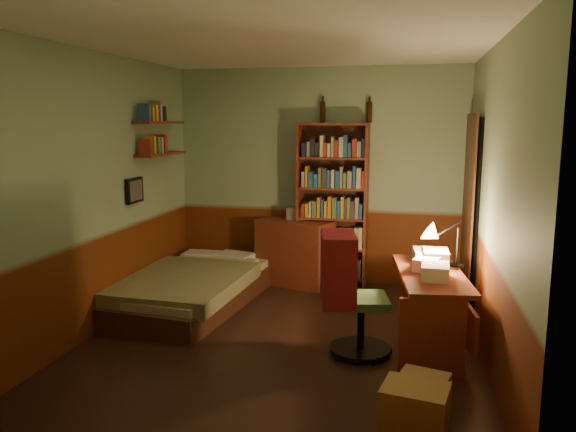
% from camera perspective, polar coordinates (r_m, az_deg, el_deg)
% --- Properties ---
extents(floor, '(3.50, 4.00, 0.02)m').
position_cam_1_polar(floor, '(5.24, -0.60, -12.51)').
color(floor, black).
rests_on(floor, ground).
extents(ceiling, '(3.50, 4.00, 0.02)m').
position_cam_1_polar(ceiling, '(4.90, -0.66, 17.20)').
color(ceiling, silver).
rests_on(ceiling, wall_back).
extents(wall_back, '(3.50, 0.02, 2.60)m').
position_cam_1_polar(wall_back, '(6.86, 3.18, 4.05)').
color(wall_back, gray).
rests_on(wall_back, ground).
extents(wall_left, '(0.02, 4.00, 2.60)m').
position_cam_1_polar(wall_left, '(5.56, -18.59, 2.26)').
color(wall_left, gray).
rests_on(wall_left, ground).
extents(wall_right, '(0.02, 4.00, 2.60)m').
position_cam_1_polar(wall_right, '(4.82, 20.21, 1.11)').
color(wall_right, gray).
rests_on(wall_right, ground).
extents(wall_front, '(3.50, 0.02, 2.60)m').
position_cam_1_polar(wall_front, '(3.01, -9.33, -3.27)').
color(wall_front, gray).
rests_on(wall_front, ground).
extents(doorway, '(0.06, 0.90, 2.00)m').
position_cam_1_polar(doorway, '(6.14, 18.09, 0.10)').
color(doorway, black).
rests_on(doorway, ground).
extents(door_trim, '(0.02, 0.98, 2.08)m').
position_cam_1_polar(door_trim, '(6.13, 17.77, 0.11)').
color(door_trim, '#3C1F13').
rests_on(door_trim, ground).
extents(bed, '(1.34, 2.21, 0.63)m').
position_cam_1_polar(bed, '(6.18, -9.84, -6.02)').
color(bed, '#5B6D44').
rests_on(bed, ground).
extents(dresser, '(0.98, 0.71, 0.79)m').
position_cam_1_polar(dresser, '(6.81, 0.71, -3.70)').
color(dresser, maroon).
rests_on(dresser, ground).
extents(mini_stereo, '(0.29, 0.24, 0.14)m').
position_cam_1_polar(mini_stereo, '(6.84, 0.98, 0.33)').
color(mini_stereo, '#B2B2B7').
rests_on(mini_stereo, dresser).
extents(bookshelf, '(0.84, 0.28, 1.95)m').
position_cam_1_polar(bookshelf, '(6.71, 4.52, 1.10)').
color(bookshelf, maroon).
rests_on(bookshelf, ground).
extents(bottle_left, '(0.08, 0.08, 0.25)m').
position_cam_1_polar(bottle_left, '(6.77, 3.53, 10.50)').
color(bottle_left, black).
rests_on(bottle_left, bookshelf).
extents(bottle_right, '(0.07, 0.07, 0.24)m').
position_cam_1_polar(bottle_right, '(6.71, 8.26, 10.39)').
color(bottle_right, black).
rests_on(bottle_right, bookshelf).
extents(desk, '(0.69, 1.34, 0.69)m').
position_cam_1_polar(desk, '(5.08, 14.18, -9.29)').
color(desk, maroon).
rests_on(desk, ground).
extents(paper_stack, '(0.26, 0.31, 0.11)m').
position_cam_1_polar(paper_stack, '(5.04, 13.96, -4.73)').
color(paper_stack, silver).
rests_on(paper_stack, desk).
extents(desk_lamp, '(0.26, 0.26, 0.69)m').
position_cam_1_polar(desk_lamp, '(5.16, 16.92, -1.24)').
color(desk_lamp, black).
rests_on(desk_lamp, desk).
extents(office_chair, '(0.55, 0.50, 0.94)m').
position_cam_1_polar(office_chair, '(4.82, 7.45, -8.48)').
color(office_chair, '#315F36').
rests_on(office_chair, ground).
extents(red_jacket, '(0.43, 0.56, 0.59)m').
position_cam_1_polar(red_jacket, '(4.85, 7.21, 0.97)').
color(red_jacket, maroon).
rests_on(red_jacket, office_chair).
extents(wall_shelf_lower, '(0.20, 0.90, 0.03)m').
position_cam_1_polar(wall_shelf_lower, '(6.45, -12.78, 6.15)').
color(wall_shelf_lower, maroon).
rests_on(wall_shelf_lower, wall_left).
extents(wall_shelf_upper, '(0.20, 0.90, 0.03)m').
position_cam_1_polar(wall_shelf_upper, '(6.44, -12.90, 9.25)').
color(wall_shelf_upper, maroon).
rests_on(wall_shelf_upper, wall_left).
extents(framed_picture, '(0.04, 0.32, 0.26)m').
position_cam_1_polar(framed_picture, '(6.07, -15.34, 2.52)').
color(framed_picture, black).
rests_on(framed_picture, wall_left).
extents(cardboard_box_a, '(0.46, 0.40, 0.31)m').
position_cam_1_polar(cardboard_box_a, '(3.86, 12.75, -18.60)').
color(cardboard_box_a, olive).
rests_on(cardboard_box_a, ground).
extents(cardboard_box_b, '(0.39, 0.35, 0.23)m').
position_cam_1_polar(cardboard_box_b, '(4.18, 13.58, -16.92)').
color(cardboard_box_b, olive).
rests_on(cardboard_box_b, ground).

